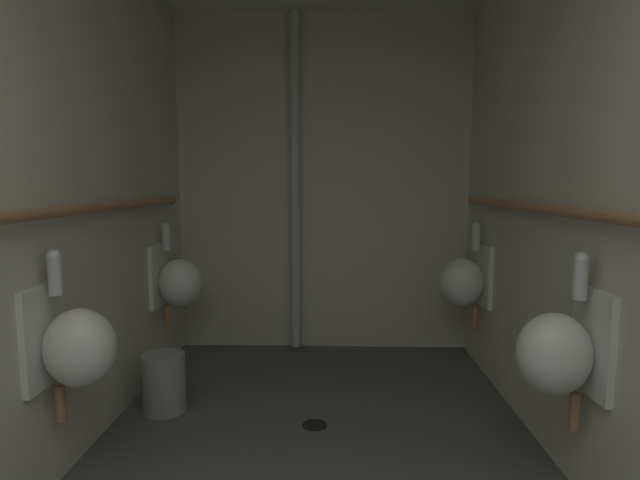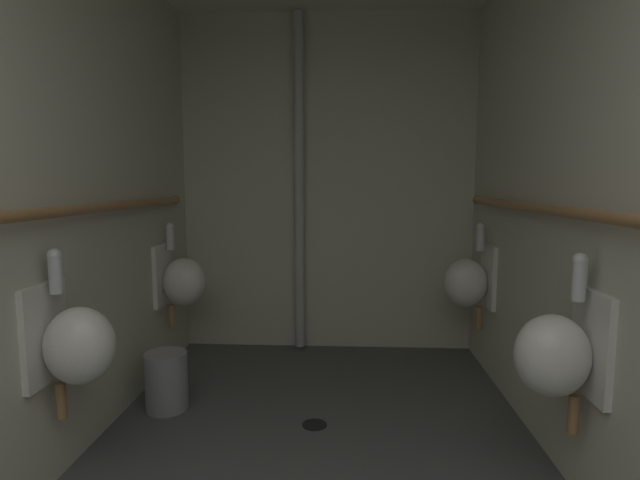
# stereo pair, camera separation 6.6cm
# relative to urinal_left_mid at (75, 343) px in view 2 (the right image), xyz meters

# --- Properties ---
(wall_left) EXTENTS (0.06, 4.13, 2.68)m
(wall_left) POSITION_rel_urinal_left_mid_xyz_m (-0.18, -0.03, 0.67)
(wall_left) COLOR beige
(wall_left) RESTS_ON ground
(wall_right) EXTENTS (0.06, 4.13, 2.68)m
(wall_right) POSITION_rel_urinal_left_mid_xyz_m (2.22, -0.03, 0.67)
(wall_right) COLOR beige
(wall_right) RESTS_ON ground
(wall_back) EXTENTS (2.45, 0.06, 2.68)m
(wall_back) POSITION_rel_urinal_left_mid_xyz_m (1.02, 2.01, 0.67)
(wall_back) COLOR beige
(wall_back) RESTS_ON ground
(urinal_left_mid) EXTENTS (0.32, 0.30, 0.76)m
(urinal_left_mid) POSITION_rel_urinal_left_mid_xyz_m (0.00, 0.00, 0.00)
(urinal_left_mid) COLOR silver
(urinal_left_far) EXTENTS (0.32, 0.30, 0.76)m
(urinal_left_far) POSITION_rel_urinal_left_mid_xyz_m (0.00, 1.39, 0.00)
(urinal_left_far) COLOR silver
(urinal_right_mid) EXTENTS (0.32, 0.30, 0.76)m
(urinal_right_mid) POSITION_rel_urinal_left_mid_xyz_m (2.04, -0.02, 0.00)
(urinal_right_mid) COLOR silver
(urinal_right_far) EXTENTS (0.32, 0.30, 0.76)m
(urinal_right_far) POSITION_rel_urinal_left_mid_xyz_m (2.04, 1.45, 0.00)
(urinal_right_far) COLOR silver
(supply_pipe_left) EXTENTS (0.06, 3.34, 0.06)m
(supply_pipe_left) POSITION_rel_urinal_left_mid_xyz_m (-0.09, -0.05, 0.56)
(supply_pipe_left) COLOR #9E7042
(supply_pipe_right) EXTENTS (0.06, 3.42, 0.06)m
(supply_pipe_right) POSITION_rel_urinal_left_mid_xyz_m (2.13, -0.02, 0.56)
(supply_pipe_right) COLOR #9E7042
(standpipe_back_wall) EXTENTS (0.08, 0.08, 2.63)m
(standpipe_back_wall) POSITION_rel_urinal_left_mid_xyz_m (0.80, 1.90, 0.67)
(standpipe_back_wall) COLOR #B2B2B2
(standpipe_back_wall) RESTS_ON ground
(floor_drain) EXTENTS (0.14, 0.14, 0.01)m
(floor_drain) POSITION_rel_urinal_left_mid_xyz_m (1.00, 0.62, -0.66)
(floor_drain) COLOR black
(floor_drain) RESTS_ON ground
(waste_bin) EXTENTS (0.25, 0.25, 0.35)m
(waste_bin) POSITION_rel_urinal_left_mid_xyz_m (0.10, 0.78, -0.49)
(waste_bin) COLOR gray
(waste_bin) RESTS_ON ground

